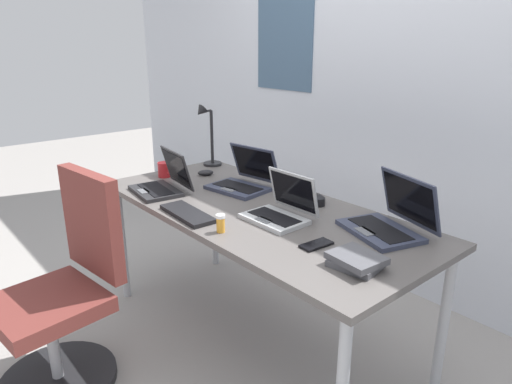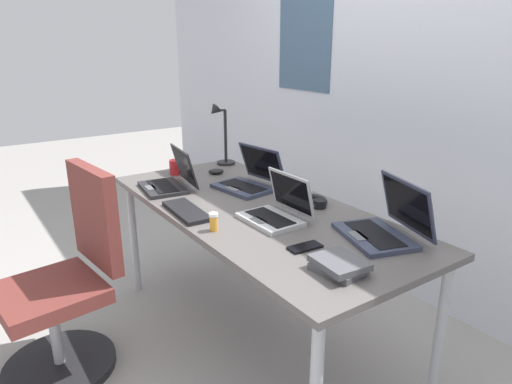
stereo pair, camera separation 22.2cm
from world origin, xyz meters
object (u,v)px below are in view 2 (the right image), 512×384
at_px(laptop_near_mouse, 249,180).
at_px(headphones, 310,201).
at_px(computer_mouse, 216,171).
at_px(coffee_mug, 176,167).
at_px(cell_phone, 305,247).
at_px(book_stack, 339,265).
at_px(laptop_back_left, 384,226).
at_px(desk_lamp, 221,135).
at_px(external_keyboard, 186,211).
at_px(laptop_center, 276,211).
at_px(laptop_mid_desk, 169,181).
at_px(office_chair, 67,291).
at_px(pill_bottle, 214,222).

bearing_deg(laptop_near_mouse, headphones, 15.80).
height_order(computer_mouse, coffee_mug, coffee_mug).
relative_size(laptop_near_mouse, cell_phone, 2.60).
bearing_deg(computer_mouse, book_stack, 14.44).
bearing_deg(laptop_back_left, headphones, 177.66).
bearing_deg(desk_lamp, coffee_mug, -83.54).
bearing_deg(desk_lamp, book_stack, -15.09).
distance_m(laptop_back_left, external_keyboard, 0.90).
height_order(headphones, coffee_mug, coffee_mug).
bearing_deg(external_keyboard, coffee_mug, 162.01).
relative_size(laptop_back_left, cell_phone, 2.99).
bearing_deg(laptop_center, laptop_near_mouse, 160.89).
bearing_deg(laptop_mid_desk, laptop_near_mouse, 57.01).
relative_size(laptop_near_mouse, coffee_mug, 3.12).
relative_size(laptop_mid_desk, coffee_mug, 2.93).
xyz_separation_m(laptop_back_left, headphones, (-0.49, 0.02, -0.03)).
height_order(headphones, office_chair, office_chair).
bearing_deg(coffee_mug, office_chair, -61.36).
distance_m(laptop_near_mouse, computer_mouse, 0.35).
distance_m(laptop_center, computer_mouse, 0.83).
xyz_separation_m(pill_bottle, book_stack, (0.57, 0.18, -0.02)).
bearing_deg(laptop_back_left, laptop_center, -148.34).
xyz_separation_m(laptop_near_mouse, computer_mouse, (-0.35, -0.01, -0.03)).
height_order(laptop_center, laptop_mid_desk, laptop_mid_desk).
bearing_deg(laptop_near_mouse, office_chair, -93.17).
xyz_separation_m(laptop_mid_desk, pill_bottle, (0.65, -0.09, -0.00)).
distance_m(book_stack, coffee_mug, 1.47).
distance_m(desk_lamp, laptop_center, 1.04).
xyz_separation_m(computer_mouse, headphones, (0.73, 0.12, -0.00)).
height_order(pill_bottle, coffee_mug, coffee_mug).
xyz_separation_m(coffee_mug, office_chair, (0.43, -0.78, -0.39)).
bearing_deg(office_chair, cell_phone, 41.99).
relative_size(laptop_center, book_stack, 1.46).
bearing_deg(laptop_mid_desk, desk_lamp, 119.52).
bearing_deg(computer_mouse, laptop_mid_desk, -47.52).
bearing_deg(coffee_mug, pill_bottle, -15.19).
xyz_separation_m(laptop_back_left, office_chair, (-0.93, -1.08, -0.39)).
xyz_separation_m(computer_mouse, pill_bottle, (0.76, -0.45, 0.02)).
bearing_deg(coffee_mug, laptop_back_left, 12.57).
height_order(desk_lamp, computer_mouse, desk_lamp).
relative_size(desk_lamp, laptop_back_left, 0.98).
distance_m(cell_phone, office_chair, 1.16).
bearing_deg(book_stack, laptop_mid_desk, -175.72).
height_order(laptop_mid_desk, computer_mouse, laptop_mid_desk).
bearing_deg(desk_lamp, laptop_mid_desk, -60.48).
relative_size(laptop_mid_desk, computer_mouse, 3.45).
xyz_separation_m(headphones, office_chair, (-0.44, -1.10, -0.36)).
bearing_deg(pill_bottle, computer_mouse, 149.56).
bearing_deg(coffee_mug, laptop_near_mouse, 23.96).
height_order(laptop_center, pill_bottle, laptop_center).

